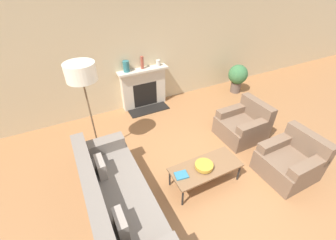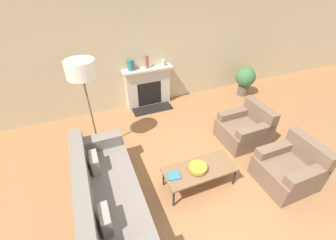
{
  "view_description": "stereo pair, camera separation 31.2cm",
  "coord_description": "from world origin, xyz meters",
  "px_view_note": "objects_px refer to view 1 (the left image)",
  "views": [
    {
      "loc": [
        -1.9,
        -1.86,
        3.14
      ],
      "look_at": [
        -0.19,
        1.52,
        0.45
      ],
      "focal_mm": 24.0,
      "sensor_mm": 36.0,
      "label": 1
    },
    {
      "loc": [
        -1.61,
        -1.99,
        3.14
      ],
      "look_at": [
        -0.19,
        1.52,
        0.45
      ],
      "focal_mm": 24.0,
      "sensor_mm": 36.0,
      "label": 2
    }
  ],
  "objects_px": {
    "fireplace": "(144,88)",
    "mantel_vase_center_left": "(142,63)",
    "mantel_vase_left": "(126,66)",
    "potted_plant": "(238,76)",
    "armchair_near": "(290,161)",
    "coffee_table": "(206,168)",
    "mantel_vase_center_right": "(158,63)",
    "couch": "(117,201)",
    "armchair_far": "(243,125)",
    "bowl": "(204,166)",
    "book": "(181,175)",
    "floor_lamp": "(82,78)"
  },
  "relations": [
    {
      "from": "armchair_far",
      "to": "mantel_vase_center_right",
      "type": "xyz_separation_m",
      "value": [
        -0.97,
        2.16,
        0.8
      ]
    },
    {
      "from": "fireplace",
      "to": "mantel_vase_center_left",
      "type": "bearing_deg",
      "value": 65.06
    },
    {
      "from": "bowl",
      "to": "fireplace",
      "type": "bearing_deg",
      "value": 88.0
    },
    {
      "from": "armchair_near",
      "to": "coffee_table",
      "type": "distance_m",
      "value": 1.53
    },
    {
      "from": "coffee_table",
      "to": "floor_lamp",
      "type": "relative_size",
      "value": 0.64
    },
    {
      "from": "book",
      "to": "mantel_vase_center_left",
      "type": "height_order",
      "value": "mantel_vase_center_left"
    },
    {
      "from": "fireplace",
      "to": "book",
      "type": "height_order",
      "value": "fireplace"
    },
    {
      "from": "book",
      "to": "mantel_vase_center_left",
      "type": "relative_size",
      "value": 0.74
    },
    {
      "from": "armchair_far",
      "to": "mantel_vase_left",
      "type": "height_order",
      "value": "mantel_vase_left"
    },
    {
      "from": "armchair_far",
      "to": "floor_lamp",
      "type": "bearing_deg",
      "value": -106.95
    },
    {
      "from": "book",
      "to": "mantel_vase_left",
      "type": "height_order",
      "value": "mantel_vase_left"
    },
    {
      "from": "fireplace",
      "to": "armchair_far",
      "type": "xyz_separation_m",
      "value": [
        1.4,
        -2.15,
        -0.2
      ]
    },
    {
      "from": "fireplace",
      "to": "mantel_vase_left",
      "type": "height_order",
      "value": "mantel_vase_left"
    },
    {
      "from": "armchair_far",
      "to": "couch",
      "type": "bearing_deg",
      "value": -77.89
    },
    {
      "from": "fireplace",
      "to": "couch",
      "type": "height_order",
      "value": "fireplace"
    },
    {
      "from": "floor_lamp",
      "to": "mantel_vase_center_right",
      "type": "relative_size",
      "value": 12.82
    },
    {
      "from": "mantel_vase_left",
      "to": "mantel_vase_center_left",
      "type": "xyz_separation_m",
      "value": [
        0.4,
        -0.0,
        0.02
      ]
    },
    {
      "from": "fireplace",
      "to": "bowl",
      "type": "relative_size",
      "value": 4.19
    },
    {
      "from": "book",
      "to": "fireplace",
      "type": "bearing_deg",
      "value": 88.66
    },
    {
      "from": "armchair_near",
      "to": "armchair_far",
      "type": "height_order",
      "value": "same"
    },
    {
      "from": "fireplace",
      "to": "armchair_near",
      "type": "distance_m",
      "value": 3.62
    },
    {
      "from": "couch",
      "to": "floor_lamp",
      "type": "xyz_separation_m",
      "value": [
        0.04,
        1.51,
        1.3
      ]
    },
    {
      "from": "coffee_table",
      "to": "mantel_vase_center_right",
      "type": "distance_m",
      "value": 2.99
    },
    {
      "from": "armchair_far",
      "to": "mantel_vase_center_right",
      "type": "distance_m",
      "value": 2.5
    },
    {
      "from": "mantel_vase_left",
      "to": "potted_plant",
      "type": "xyz_separation_m",
      "value": [
        3.03,
        -0.51,
        -0.66
      ]
    },
    {
      "from": "mantel_vase_center_left",
      "to": "mantel_vase_center_right",
      "type": "relative_size",
      "value": 2.07
    },
    {
      "from": "bowl",
      "to": "mantel_vase_center_right",
      "type": "height_order",
      "value": "mantel_vase_center_right"
    },
    {
      "from": "book",
      "to": "mantel_vase_center_left",
      "type": "bearing_deg",
      "value": 88.57
    },
    {
      "from": "couch",
      "to": "bowl",
      "type": "relative_size",
      "value": 7.53
    },
    {
      "from": "bowl",
      "to": "floor_lamp",
      "type": "relative_size",
      "value": 0.16
    },
    {
      "from": "armchair_far",
      "to": "mantel_vase_center_right",
      "type": "height_order",
      "value": "mantel_vase_center_right"
    },
    {
      "from": "armchair_far",
      "to": "coffee_table",
      "type": "bearing_deg",
      "value": -64.37
    },
    {
      "from": "couch",
      "to": "mantel_vase_center_right",
      "type": "bearing_deg",
      "value": -35.07
    },
    {
      "from": "armchair_near",
      "to": "floor_lamp",
      "type": "distance_m",
      "value": 3.79
    },
    {
      "from": "couch",
      "to": "mantel_vase_center_left",
      "type": "relative_size",
      "value": 7.46
    },
    {
      "from": "coffee_table",
      "to": "potted_plant",
      "type": "xyz_separation_m",
      "value": [
        2.69,
        2.35,
        0.13
      ]
    },
    {
      "from": "fireplace",
      "to": "potted_plant",
      "type": "bearing_deg",
      "value": -10.54
    },
    {
      "from": "mantel_vase_left",
      "to": "mantel_vase_center_right",
      "type": "xyz_separation_m",
      "value": [
        0.81,
        0.0,
        -0.06
      ]
    },
    {
      "from": "armchair_near",
      "to": "coffee_table",
      "type": "xyz_separation_m",
      "value": [
        -1.45,
        0.49,
        0.07
      ]
    },
    {
      "from": "armchair_far",
      "to": "floor_lamp",
      "type": "relative_size",
      "value": 0.47
    },
    {
      "from": "coffee_table",
      "to": "mantel_vase_center_right",
      "type": "xyz_separation_m",
      "value": [
        0.47,
        2.85,
        0.73
      ]
    },
    {
      "from": "mantel_vase_left",
      "to": "mantel_vase_center_right",
      "type": "height_order",
      "value": "mantel_vase_left"
    },
    {
      "from": "floor_lamp",
      "to": "potted_plant",
      "type": "bearing_deg",
      "value": 10.58
    },
    {
      "from": "fireplace",
      "to": "potted_plant",
      "type": "height_order",
      "value": "fireplace"
    },
    {
      "from": "armchair_far",
      "to": "bowl",
      "type": "distance_m",
      "value": 1.66
    },
    {
      "from": "book",
      "to": "floor_lamp",
      "type": "xyz_separation_m",
      "value": [
        -0.99,
        1.56,
        1.22
      ]
    },
    {
      "from": "fireplace",
      "to": "potted_plant",
      "type": "relative_size",
      "value": 1.54
    },
    {
      "from": "bowl",
      "to": "potted_plant",
      "type": "distance_m",
      "value": 3.62
    },
    {
      "from": "couch",
      "to": "book",
      "type": "xyz_separation_m",
      "value": [
        1.03,
        -0.05,
        0.07
      ]
    },
    {
      "from": "book",
      "to": "mantel_vase_center_left",
      "type": "xyz_separation_m",
      "value": [
        0.51,
        2.84,
        0.77
      ]
    }
  ]
}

